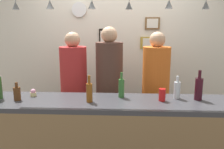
# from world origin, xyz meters

# --- Properties ---
(back_wall) EXTENTS (4.40, 0.06, 2.60)m
(back_wall) POSITION_xyz_m (0.00, 1.10, 1.30)
(back_wall) COLOR silver
(back_wall) RESTS_ON ground_plane
(bar_counter) EXTENTS (2.70, 0.55, 0.98)m
(bar_counter) POSITION_xyz_m (0.00, -0.50, 0.67)
(bar_counter) COLOR #38383D
(bar_counter) RESTS_ON ground_plane
(hanging_wineglass_far_left) EXTENTS (0.07, 0.07, 0.13)m
(hanging_wineglass_far_left) POSITION_xyz_m (-0.89, -0.30, 1.90)
(hanging_wineglass_far_left) COLOR silver
(hanging_wineglass_far_left) RESTS_ON overhead_glass_rack
(hanging_wineglass_left) EXTENTS (0.07, 0.07, 0.13)m
(hanging_wineglass_left) POSITION_xyz_m (-0.54, -0.37, 1.90)
(hanging_wineglass_left) COLOR silver
(hanging_wineglass_left) RESTS_ON overhead_glass_rack
(hanging_wineglass_center_left) EXTENTS (0.07, 0.07, 0.13)m
(hanging_wineglass_center_left) POSITION_xyz_m (-0.16, -0.35, 1.90)
(hanging_wineglass_center_left) COLOR silver
(hanging_wineglass_center_left) RESTS_ON overhead_glass_rack
(hanging_wineglass_center) EXTENTS (0.07, 0.07, 0.13)m
(hanging_wineglass_center) POSITION_xyz_m (0.18, -0.27, 1.90)
(hanging_wineglass_center) COLOR silver
(hanging_wineglass_center) RESTS_ON overhead_glass_rack
(hanging_wineglass_center_right) EXTENTS (0.07, 0.07, 0.13)m
(hanging_wineglass_center_right) POSITION_xyz_m (0.53, -0.35, 1.90)
(hanging_wineglass_center_right) COLOR silver
(hanging_wineglass_center_right) RESTS_ON overhead_glass_rack
(hanging_wineglass_right) EXTENTS (0.07, 0.07, 0.13)m
(hanging_wineglass_right) POSITION_xyz_m (0.88, -0.27, 1.90)
(hanging_wineglass_right) COLOR silver
(hanging_wineglass_right) RESTS_ON overhead_glass_rack
(person_left_red_shirt) EXTENTS (0.34, 0.34, 1.64)m
(person_left_red_shirt) POSITION_xyz_m (-0.50, 0.34, 0.99)
(person_left_red_shirt) COLOR #2D334C
(person_left_red_shirt) RESTS_ON ground_plane
(person_middle_brown_shirt) EXTENTS (0.34, 0.34, 1.70)m
(person_middle_brown_shirt) POSITION_xyz_m (-0.05, 0.34, 1.03)
(person_middle_brown_shirt) COLOR #2D334C
(person_middle_brown_shirt) RESTS_ON ground_plane
(person_right_orange_shirt) EXTENTS (0.34, 0.34, 1.64)m
(person_right_orange_shirt) POSITION_xyz_m (0.54, 0.34, 0.99)
(person_right_orange_shirt) COLOR #2D334C
(person_right_orange_shirt) RESTS_ON ground_plane
(bottle_wine_dark_red) EXTENTS (0.08, 0.08, 0.30)m
(bottle_wine_dark_red) POSITION_xyz_m (0.87, -0.28, 1.10)
(bottle_wine_dark_red) COLOR #380F19
(bottle_wine_dark_red) RESTS_ON bar_counter
(bottle_beer_green_import) EXTENTS (0.06, 0.06, 0.26)m
(bottle_beer_green_import) POSITION_xyz_m (0.11, -0.23, 1.09)
(bottle_beer_green_import) COLOR #336B2D
(bottle_beer_green_import) RESTS_ON bar_counter
(bottle_soda_clear) EXTENTS (0.06, 0.06, 0.23)m
(bottle_soda_clear) POSITION_xyz_m (0.67, -0.24, 1.08)
(bottle_soda_clear) COLOR silver
(bottle_soda_clear) RESTS_ON bar_counter
(bottle_beer_amber_tall) EXTENTS (0.06, 0.06, 0.26)m
(bottle_beer_amber_tall) POSITION_xyz_m (-0.19, -0.39, 1.08)
(bottle_beer_amber_tall) COLOR brown
(bottle_beer_amber_tall) RESTS_ON bar_counter
(bottle_beer_brown_stubby) EXTENTS (0.07, 0.07, 0.18)m
(bottle_beer_brown_stubby) POSITION_xyz_m (-0.91, -0.38, 1.05)
(bottle_beer_brown_stubby) COLOR #512D14
(bottle_beer_brown_stubby) RESTS_ON bar_counter
(drink_can) EXTENTS (0.07, 0.07, 0.12)m
(drink_can) POSITION_xyz_m (0.51, -0.33, 1.04)
(drink_can) COLOR red
(drink_can) RESTS_ON bar_counter
(cupcake) EXTENTS (0.06, 0.06, 0.08)m
(cupcake) POSITION_xyz_m (-0.81, -0.24, 1.02)
(cupcake) COLOR beige
(cupcake) RESTS_ON bar_counter
(picture_frame_lower_pair) EXTENTS (0.30, 0.02, 0.18)m
(picture_frame_lower_pair) POSITION_xyz_m (0.54, 1.06, 1.46)
(picture_frame_lower_pair) COLOR #B29338
(picture_frame_lower_pair) RESTS_ON back_wall
(picture_frame_crest) EXTENTS (0.18, 0.02, 0.26)m
(picture_frame_crest) POSITION_xyz_m (-0.16, 1.06, 1.54)
(picture_frame_crest) COLOR black
(picture_frame_crest) RESTS_ON back_wall
(picture_frame_upper_small) EXTENTS (0.22, 0.02, 0.18)m
(picture_frame_upper_small) POSITION_xyz_m (0.56, 1.06, 1.75)
(picture_frame_upper_small) COLOR brown
(picture_frame_upper_small) RESTS_ON back_wall
(wall_clock) EXTENTS (0.22, 0.03, 0.22)m
(wall_clock) POSITION_xyz_m (-0.55, 1.05, 1.96)
(wall_clock) COLOR white
(wall_clock) RESTS_ON back_wall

